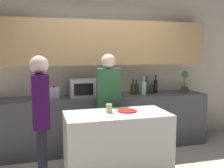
{
  "coord_description": "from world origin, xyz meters",
  "views": [
    {
      "loc": [
        -1.05,
        -2.91,
        1.69
      ],
      "look_at": [
        -0.12,
        0.53,
        1.24
      ],
      "focal_mm": 42.0,
      "sensor_mm": 36.0,
      "label": 1
    }
  ],
  "objects_px": {
    "person_left": "(108,98)",
    "bottle_0": "(133,89)",
    "bottle_1": "(136,88)",
    "potted_plant": "(185,81)",
    "microwave": "(85,88)",
    "bottle_2": "(144,88)",
    "bottle_3": "(146,87)",
    "person_center": "(41,112)",
    "toaster": "(51,92)",
    "bottle_5": "(156,86)",
    "cup_0": "(109,108)",
    "plate_on_island": "(127,111)",
    "bottle_4": "(151,89)"
  },
  "relations": [
    {
      "from": "toaster",
      "to": "cup_0",
      "type": "bearing_deg",
      "value": -57.86
    },
    {
      "from": "bottle_1",
      "to": "bottle_2",
      "type": "bearing_deg",
      "value": -67.2
    },
    {
      "from": "toaster",
      "to": "bottle_0",
      "type": "height_order",
      "value": "bottle_0"
    },
    {
      "from": "person_left",
      "to": "person_center",
      "type": "bearing_deg",
      "value": 36.59
    },
    {
      "from": "bottle_2",
      "to": "person_center",
      "type": "relative_size",
      "value": 0.2
    },
    {
      "from": "bottle_0",
      "to": "cup_0",
      "type": "bearing_deg",
      "value": -123.85
    },
    {
      "from": "bottle_4",
      "to": "person_left",
      "type": "distance_m",
      "value": 1.08
    },
    {
      "from": "bottle_0",
      "to": "bottle_1",
      "type": "height_order",
      "value": "bottle_0"
    },
    {
      "from": "bottle_4",
      "to": "bottle_5",
      "type": "relative_size",
      "value": 0.71
    },
    {
      "from": "bottle_5",
      "to": "cup_0",
      "type": "bearing_deg",
      "value": -136.01
    },
    {
      "from": "bottle_3",
      "to": "person_center",
      "type": "distance_m",
      "value": 2.21
    },
    {
      "from": "bottle_5",
      "to": "person_center",
      "type": "height_order",
      "value": "person_center"
    },
    {
      "from": "bottle_5",
      "to": "plate_on_island",
      "type": "relative_size",
      "value": 1.26
    },
    {
      "from": "bottle_4",
      "to": "person_center",
      "type": "distance_m",
      "value": 2.27
    },
    {
      "from": "potted_plant",
      "to": "cup_0",
      "type": "height_order",
      "value": "potted_plant"
    },
    {
      "from": "microwave",
      "to": "bottle_3",
      "type": "relative_size",
      "value": 1.59
    },
    {
      "from": "bottle_4",
      "to": "person_left",
      "type": "height_order",
      "value": "person_left"
    },
    {
      "from": "bottle_1",
      "to": "bottle_3",
      "type": "distance_m",
      "value": 0.18
    },
    {
      "from": "bottle_0",
      "to": "bottle_1",
      "type": "xyz_separation_m",
      "value": [
        0.1,
        0.11,
        -0.01
      ]
    },
    {
      "from": "bottle_0",
      "to": "bottle_2",
      "type": "distance_m",
      "value": 0.19
    },
    {
      "from": "person_left",
      "to": "bottle_0",
      "type": "bearing_deg",
      "value": -134.64
    },
    {
      "from": "bottle_3",
      "to": "person_left",
      "type": "xyz_separation_m",
      "value": [
        -0.86,
        -0.57,
        -0.07
      ]
    },
    {
      "from": "bottle_2",
      "to": "person_left",
      "type": "height_order",
      "value": "person_left"
    },
    {
      "from": "toaster",
      "to": "plate_on_island",
      "type": "distance_m",
      "value": 1.47
    },
    {
      "from": "potted_plant",
      "to": "toaster",
      "type": "bearing_deg",
      "value": 180.0
    },
    {
      "from": "bottle_5",
      "to": "bottle_0",
      "type": "bearing_deg",
      "value": -170.34
    },
    {
      "from": "cup_0",
      "to": "plate_on_island",
      "type": "bearing_deg",
      "value": -1.08
    },
    {
      "from": "bottle_2",
      "to": "bottle_5",
      "type": "bearing_deg",
      "value": 27.44
    },
    {
      "from": "plate_on_island",
      "to": "cup_0",
      "type": "bearing_deg",
      "value": 178.92
    },
    {
      "from": "toaster",
      "to": "person_left",
      "type": "distance_m",
      "value": 1.01
    },
    {
      "from": "microwave",
      "to": "bottle_1",
      "type": "xyz_separation_m",
      "value": [
        0.95,
        0.05,
        -0.05
      ]
    },
    {
      "from": "potted_plant",
      "to": "bottle_4",
      "type": "height_order",
      "value": "potted_plant"
    },
    {
      "from": "microwave",
      "to": "bottle_2",
      "type": "distance_m",
      "value": 1.03
    },
    {
      "from": "microwave",
      "to": "bottle_2",
      "type": "height_order",
      "value": "bottle_2"
    },
    {
      "from": "potted_plant",
      "to": "microwave",
      "type": "bearing_deg",
      "value": -179.95
    },
    {
      "from": "bottle_3",
      "to": "person_left",
      "type": "relative_size",
      "value": 0.2
    },
    {
      "from": "person_left",
      "to": "toaster",
      "type": "bearing_deg",
      "value": -31.2
    },
    {
      "from": "bottle_1",
      "to": "bottle_3",
      "type": "bearing_deg",
      "value": -17.91
    },
    {
      "from": "bottle_3",
      "to": "cup_0",
      "type": "height_order",
      "value": "bottle_3"
    },
    {
      "from": "potted_plant",
      "to": "bottle_0",
      "type": "height_order",
      "value": "potted_plant"
    },
    {
      "from": "potted_plant",
      "to": "bottle_5",
      "type": "distance_m",
      "value": 0.59
    },
    {
      "from": "potted_plant",
      "to": "bottle_3",
      "type": "distance_m",
      "value": 0.78
    },
    {
      "from": "bottle_4",
      "to": "bottle_5",
      "type": "bearing_deg",
      "value": 28.13
    },
    {
      "from": "potted_plant",
      "to": "bottle_0",
      "type": "relative_size",
      "value": 1.47
    },
    {
      "from": "plate_on_island",
      "to": "person_center",
      "type": "distance_m",
      "value": 1.12
    },
    {
      "from": "bottle_3",
      "to": "cup_0",
      "type": "distance_m",
      "value": 1.48
    },
    {
      "from": "microwave",
      "to": "bottle_0",
      "type": "relative_size",
      "value": 1.93
    },
    {
      "from": "bottle_5",
      "to": "potted_plant",
      "type": "bearing_deg",
      "value": -2.29
    },
    {
      "from": "potted_plant",
      "to": "bottle_4",
      "type": "xyz_separation_m",
      "value": [
        -0.69,
        -0.03,
        -0.11
      ]
    },
    {
      "from": "bottle_5",
      "to": "person_left",
      "type": "height_order",
      "value": "person_left"
    }
  ]
}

